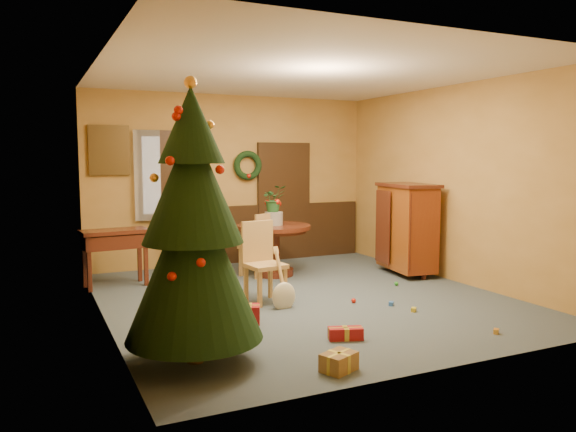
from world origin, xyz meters
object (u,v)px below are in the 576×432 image
chair_near (262,259)px  sideboard (407,226)px  dining_table (274,240)px  christmas_tree (193,230)px  writing_desk (115,244)px

chair_near → sideboard: bearing=12.5°
dining_table → sideboard: 2.10m
christmas_tree → sideboard: 4.71m
dining_table → sideboard: bearing=-22.8°
dining_table → chair_near: (-0.78, -1.41, -0.00)m
chair_near → sideboard: size_ratio=0.72×
dining_table → christmas_tree: size_ratio=0.45×
chair_near → writing_desk: 2.29m
christmas_tree → sideboard: christmas_tree is taller
chair_near → writing_desk: chair_near is taller
chair_near → sideboard: (2.71, 0.60, 0.22)m
writing_desk → sideboard: size_ratio=0.67×
christmas_tree → writing_desk: bearing=93.7°
dining_table → christmas_tree: bearing=-124.3°
chair_near → sideboard: sideboard is taller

